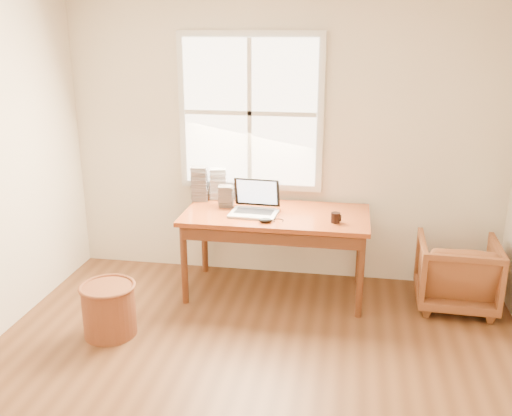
# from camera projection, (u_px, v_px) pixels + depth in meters

# --- Properties ---
(room_shell) EXTENTS (4.04, 4.54, 2.64)m
(room_shell) POSITION_uv_depth(u_px,v_px,m) (234.00, 207.00, 3.23)
(room_shell) COLOR brown
(room_shell) RESTS_ON ground
(desk) EXTENTS (1.60, 0.80, 0.04)m
(desk) POSITION_uv_depth(u_px,v_px,m) (276.00, 215.00, 4.94)
(desk) COLOR brown
(desk) RESTS_ON room_shell
(armchair) EXTENTS (0.67, 0.68, 0.60)m
(armchair) POSITION_uv_depth(u_px,v_px,m) (457.00, 273.00, 4.82)
(armchair) COLOR brown
(armchair) RESTS_ON room_shell
(wicker_stool) EXTENTS (0.53, 0.53, 0.40)m
(wicker_stool) POSITION_uv_depth(u_px,v_px,m) (109.00, 310.00, 4.40)
(wicker_stool) COLOR brown
(wicker_stool) RESTS_ON room_shell
(laptop) EXTENTS (0.42, 0.44, 0.30)m
(laptop) POSITION_uv_depth(u_px,v_px,m) (254.00, 198.00, 4.84)
(laptop) COLOR silver
(laptop) RESTS_ON desk
(mouse) EXTENTS (0.12, 0.08, 0.04)m
(mouse) POSITION_uv_depth(u_px,v_px,m) (265.00, 220.00, 4.69)
(mouse) COLOR black
(mouse) RESTS_ON desk
(coffee_mug) EXTENTS (0.08, 0.08, 0.09)m
(coffee_mug) POSITION_uv_depth(u_px,v_px,m) (335.00, 218.00, 4.68)
(coffee_mug) COLOR black
(coffee_mug) RESTS_ON desk
(cd_stack_a) EXTENTS (0.17, 0.15, 0.29)m
(cd_stack_a) POSITION_uv_depth(u_px,v_px,m) (218.00, 184.00, 5.31)
(cd_stack_a) COLOR silver
(cd_stack_a) RESTS_ON desk
(cd_stack_b) EXTENTS (0.14, 0.12, 0.19)m
(cd_stack_b) POSITION_uv_depth(u_px,v_px,m) (226.00, 196.00, 5.09)
(cd_stack_b) COLOR #25252A
(cd_stack_b) RESTS_ON desk
(cd_stack_c) EXTENTS (0.16, 0.15, 0.32)m
(cd_stack_c) POSITION_uv_depth(u_px,v_px,m) (199.00, 183.00, 5.25)
(cd_stack_c) COLOR gray
(cd_stack_c) RESTS_ON desk
(cd_stack_d) EXTENTS (0.15, 0.14, 0.16)m
(cd_stack_d) POSITION_uv_depth(u_px,v_px,m) (242.00, 191.00, 5.31)
(cd_stack_d) COLOR silver
(cd_stack_d) RESTS_ON desk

